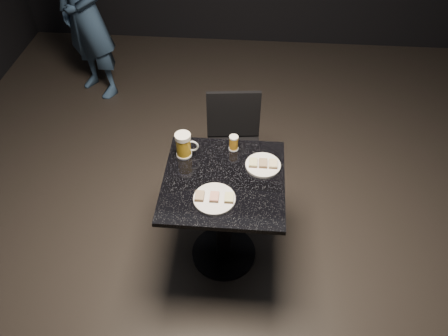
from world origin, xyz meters
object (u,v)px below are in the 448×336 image
at_px(plate_small, 263,165).
at_px(patron, 85,13).
at_px(beer_tumbler, 234,143).
at_px(chair, 234,143).
at_px(table, 224,206).
at_px(plate_large, 214,199).
at_px(beer_mug, 184,145).

xyz_separation_m(plate_small, patron, (-1.61, 1.76, 0.05)).
distance_m(plate_small, beer_tumbler, 0.23).
bearing_deg(chair, beer_tumbler, -87.22).
bearing_deg(table, plate_large, -103.62).
height_order(plate_large, beer_tumbler, beer_tumbler).
bearing_deg(beer_mug, patron, 123.77).
distance_m(plate_large, beer_mug, 0.41).
bearing_deg(table, beer_tumbler, 81.41).
relative_size(table, chair, 0.87).
distance_m(patron, beer_tumbler, 2.16).
xyz_separation_m(table, chair, (0.02, 0.60, -0.01)).
relative_size(beer_tumbler, chair, 0.11).
relative_size(beer_mug, chair, 0.18).
height_order(beer_mug, beer_tumbler, beer_mug).
height_order(plate_small, table, plate_small).
bearing_deg(chair, plate_small, -67.13).
xyz_separation_m(patron, beer_tumbler, (1.43, -1.62, -0.01)).
bearing_deg(plate_small, patron, 132.50).
relative_size(table, beer_mug, 4.75).
distance_m(table, chair, 0.60).
height_order(plate_small, patron, patron).
relative_size(plate_small, patron, 0.13).
bearing_deg(beer_mug, table, -36.48).
relative_size(plate_small, table, 0.28).
xyz_separation_m(plate_small, beer_mug, (-0.48, 0.06, 0.07)).
relative_size(beer_mug, beer_tumbler, 1.61).
height_order(plate_large, plate_small, same).
bearing_deg(beer_mug, chair, 56.12).
relative_size(patron, chair, 1.89).
distance_m(plate_large, patron, 2.45).
bearing_deg(plate_small, table, -150.63).
height_order(patron, beer_mug, patron).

